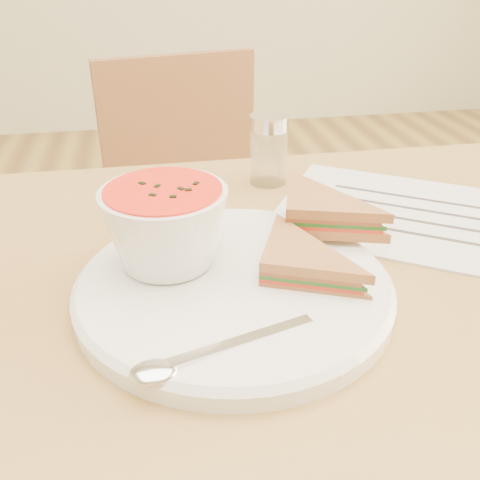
{
  "coord_description": "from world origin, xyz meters",
  "views": [
    {
      "loc": [
        -0.18,
        -0.46,
        1.06
      ],
      "look_at": [
        -0.09,
        -0.0,
        0.8
      ],
      "focal_mm": 40.0,
      "sensor_mm": 36.0,
      "label": 1
    }
  ],
  "objects": [
    {
      "name": "sandwich_half_b",
      "position": [
        -0.04,
        0.03,
        0.8
      ],
      "size": [
        0.14,
        0.14,
        0.03
      ],
      "primitive_type": null,
      "rotation": [
        0.0,
        0.0,
        -0.3
      ],
      "color": "#BC7142",
      "rests_on": "plate"
    },
    {
      "name": "chair_far",
      "position": [
        -0.06,
        0.62,
        0.42
      ],
      "size": [
        0.44,
        0.44,
        0.84
      ],
      "primitive_type": null,
      "rotation": [
        0.0,
        0.0,
        3.35
      ],
      "color": "brown",
      "rests_on": "floor"
    },
    {
      "name": "plate",
      "position": [
        -0.1,
        -0.02,
        0.76
      ],
      "size": [
        0.36,
        0.36,
        0.02
      ],
      "primitive_type": null,
      "rotation": [
        0.0,
        0.0,
        0.15
      ],
      "color": "white",
      "rests_on": "dining_table"
    },
    {
      "name": "paper_menu",
      "position": [
        0.15,
        0.11,
        0.75
      ],
      "size": [
        0.41,
        0.39,
        0.0
      ],
      "primitive_type": null,
      "rotation": [
        0.0,
        0.0,
        -0.57
      ],
      "color": "silver",
      "rests_on": "dining_table"
    },
    {
      "name": "sandwich_half_a",
      "position": [
        -0.08,
        -0.05,
        0.78
      ],
      "size": [
        0.14,
        0.14,
        0.03
      ],
      "primitive_type": null,
      "rotation": [
        0.0,
        0.0,
        -0.4
      ],
      "color": "#BC7142",
      "rests_on": "plate"
    },
    {
      "name": "spoon",
      "position": [
        -0.13,
        -0.13,
        0.77
      ],
      "size": [
        0.19,
        0.09,
        0.01
      ],
      "primitive_type": null,
      "rotation": [
        0.0,
        0.0,
        0.3
      ],
      "color": "silver",
      "rests_on": "plate"
    },
    {
      "name": "condiment_shaker",
      "position": [
        -0.0,
        0.25,
        0.8
      ],
      "size": [
        0.06,
        0.06,
        0.1
      ],
      "primitive_type": null,
      "rotation": [
        0.0,
        0.0,
        0.06
      ],
      "color": "silver",
      "rests_on": "dining_table"
    },
    {
      "name": "soup_bowl",
      "position": [
        -0.16,
        0.01,
        0.81
      ],
      "size": [
        0.13,
        0.13,
        0.09
      ],
      "primitive_type": null,
      "rotation": [
        0.0,
        0.0,
        0.07
      ],
      "color": "white",
      "rests_on": "plate"
    }
  ]
}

